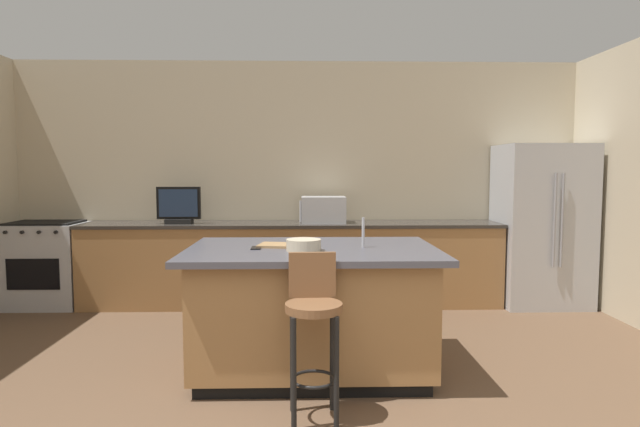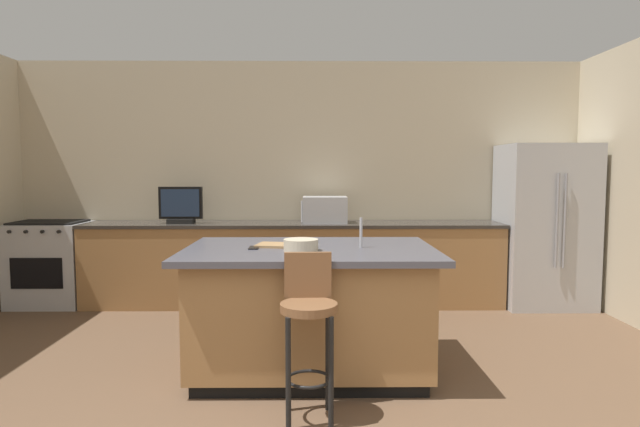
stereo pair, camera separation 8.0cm
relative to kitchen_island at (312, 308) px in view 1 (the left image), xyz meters
The scene contains 13 objects.
wall_back 2.52m from the kitchen_island, 93.15° to the left, with size 6.92×0.12×2.73m, color beige.
counter_back 1.98m from the kitchen_island, 95.87° to the left, with size 4.57×0.62×0.91m.
kitchen_island is the anchor object (origin of this frame).
refrigerator 3.22m from the kitchen_island, 36.81° to the left, with size 0.93×0.76×1.77m.
range_oven 3.50m from the kitchen_island, 145.67° to the left, with size 0.78×0.63×0.93m.
microwave 2.06m from the kitchen_island, 85.78° to the left, with size 0.48×0.36×0.29m, color #B7BABF.
tv_monitor 2.47m from the kitchen_island, 126.56° to the left, with size 0.47×0.16×0.40m.
sink_faucet_back 2.15m from the kitchen_island, 92.99° to the left, with size 0.02×0.02×0.24m, color #B2B2B7.
sink_faucet_island 0.67m from the kitchen_island, ahead, with size 0.02×0.02×0.22m, color #B2B2B7.
bar_stool_center 0.75m from the kitchen_island, 90.13° to the right, with size 0.34×0.34×0.99m.
fruit_bowl 0.52m from the kitchen_island, 112.04° to the right, with size 0.24×0.24×0.08m, color beige.
cell_phone 0.61m from the kitchen_island, behind, with size 0.07×0.15×0.01m, color black.
cutting_board 0.51m from the kitchen_island, 164.45° to the left, with size 0.36×0.23×0.02m, color #A87F51.
Camera 1 is at (0.09, -1.37, 1.49)m, focal length 29.75 mm.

